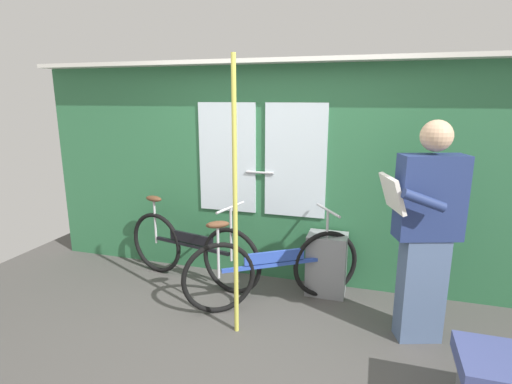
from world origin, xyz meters
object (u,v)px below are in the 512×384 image
at_px(bicycle_near_door, 191,249).
at_px(passenger_reading_newspaper, 426,229).
at_px(bicycle_leaning_behind, 273,268).
at_px(trash_bin_by_wall, 327,264).
at_px(handrail_pole, 235,203).

distance_m(bicycle_near_door, passenger_reading_newspaper, 2.22).
relative_size(bicycle_leaning_behind, trash_bin_by_wall, 2.39).
xyz_separation_m(passenger_reading_newspaper, handrail_pole, (-1.37, -0.32, 0.18)).
distance_m(bicycle_leaning_behind, trash_bin_by_wall, 0.57).
bearing_deg(bicycle_near_door, trash_bin_by_wall, 19.80).
height_order(bicycle_near_door, trash_bin_by_wall, bicycle_near_door).
distance_m(bicycle_near_door, handrail_pole, 1.25).
bearing_deg(handrail_pole, bicycle_leaning_behind, 70.79).
bearing_deg(bicycle_leaning_behind, trash_bin_by_wall, 6.56).
relative_size(bicycle_near_door, bicycle_leaning_behind, 1.12).
height_order(bicycle_leaning_behind, trash_bin_by_wall, bicycle_leaning_behind).
xyz_separation_m(bicycle_leaning_behind, passenger_reading_newspaper, (1.20, -0.18, 0.54)).
bearing_deg(trash_bin_by_wall, bicycle_leaning_behind, -139.81).
xyz_separation_m(trash_bin_by_wall, handrail_pole, (-0.60, -0.86, 0.78)).
distance_m(passenger_reading_newspaper, handrail_pole, 1.42).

